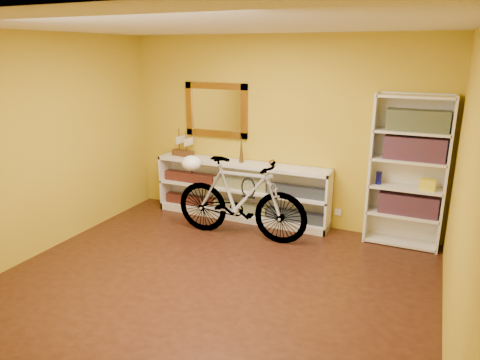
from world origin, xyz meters
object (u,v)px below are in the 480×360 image
at_px(bookcase, 407,172).
at_px(helmet, 191,163).
at_px(bicycle, 240,199).
at_px(console_unit, 241,191).

height_order(bookcase, helmet, bookcase).
relative_size(bookcase, bicycle, 1.04).
bearing_deg(bookcase, helmet, -165.68).
distance_m(bookcase, bicycle, 2.10).
relative_size(console_unit, bookcase, 1.37).
xyz_separation_m(bookcase, bicycle, (-1.95, -0.65, -0.41)).
height_order(console_unit, bicycle, bicycle).
xyz_separation_m(console_unit, bicycle, (0.27, -0.62, 0.11)).
bearing_deg(bicycle, console_unit, 20.91).
bearing_deg(bookcase, bicycle, -161.66).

